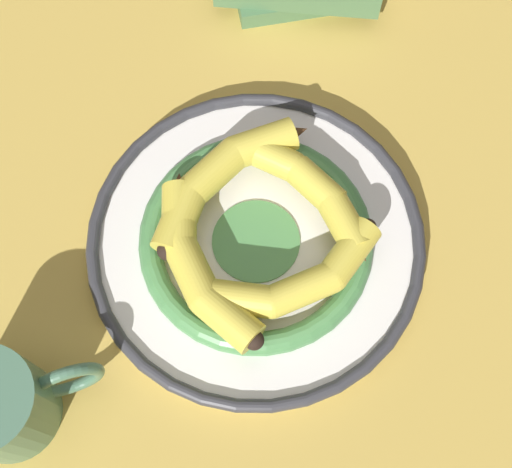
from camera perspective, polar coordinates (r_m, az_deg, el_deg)
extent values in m
plane|color=gold|center=(0.72, 2.34, -1.59)|extent=(2.80, 2.80, 0.00)
cylinder|color=white|center=(0.72, 0.00, -0.85)|extent=(0.32, 0.32, 0.02)
torus|color=#4C894C|center=(0.70, 0.00, -0.47)|extent=(0.23, 0.23, 0.02)
cylinder|color=#4C894C|center=(0.71, 0.00, -0.55)|extent=(0.09, 0.09, 0.00)
torus|color=#333338|center=(0.71, 0.00, -0.50)|extent=(0.34, 0.34, 0.01)
cylinder|color=gold|center=(0.69, -6.17, 1.52)|extent=(0.06, 0.07, 0.03)
cylinder|color=gold|center=(0.67, -5.15, -2.96)|extent=(0.07, 0.06, 0.03)
cylinder|color=gold|center=(0.65, -2.15, -6.83)|extent=(0.07, 0.05, 0.03)
sphere|color=gold|center=(0.68, -6.17, -0.80)|extent=(0.03, 0.03, 0.03)
sphere|color=gold|center=(0.66, -4.10, -5.18)|extent=(0.03, 0.03, 0.03)
cone|color=#472D19|center=(0.70, -6.17, 3.76)|extent=(0.04, 0.04, 0.03)
sphere|color=black|center=(0.65, -0.15, -8.50)|extent=(0.02, 0.02, 0.02)
cylinder|color=gold|center=(0.66, -1.44, -5.16)|extent=(0.07, 0.05, 0.03)
cylinder|color=gold|center=(0.66, 3.69, -4.45)|extent=(0.06, 0.07, 0.03)
cylinder|color=gold|center=(0.68, 7.53, -1.41)|extent=(0.04, 0.06, 0.03)
sphere|color=gold|center=(0.66, 1.24, -5.48)|extent=(0.03, 0.03, 0.03)
sphere|color=gold|center=(0.67, 6.09, -3.42)|extent=(0.03, 0.03, 0.03)
cone|color=#472D19|center=(0.66, -4.09, -4.84)|extent=(0.03, 0.03, 0.02)
sphere|color=black|center=(0.69, 8.93, 0.54)|extent=(0.02, 0.02, 0.02)
cylinder|color=gold|center=(0.69, 7.16, 0.72)|extent=(0.06, 0.06, 0.03)
cylinder|color=gold|center=(0.70, 4.53, 3.99)|extent=(0.06, 0.05, 0.03)
cylinder|color=gold|center=(0.71, 1.02, 6.27)|extent=(0.05, 0.03, 0.03)
sphere|color=gold|center=(0.69, 6.12, 2.56)|extent=(0.03, 0.03, 0.03)
sphere|color=gold|center=(0.71, 2.97, 5.40)|extent=(0.03, 0.03, 0.03)
cone|color=#472D19|center=(0.68, 8.22, -1.17)|extent=(0.04, 0.04, 0.02)
sphere|color=black|center=(0.72, -0.91, 7.12)|extent=(0.02, 0.02, 0.02)
cylinder|color=gold|center=(0.72, 0.66, 7.30)|extent=(0.07, 0.07, 0.03)
cylinder|color=gold|center=(0.70, -3.48, 4.90)|extent=(0.05, 0.07, 0.03)
cylinder|color=gold|center=(0.68, -6.21, 0.99)|extent=(0.04, 0.07, 0.03)
sphere|color=gold|center=(0.71, -1.69, 6.52)|extent=(0.03, 0.03, 0.03)
sphere|color=gold|center=(0.69, -5.30, 3.24)|extent=(0.03, 0.03, 0.03)
cone|color=#472D19|center=(0.72, 2.99, 8.05)|extent=(0.04, 0.04, 0.03)
sphere|color=black|center=(0.67, -7.15, -1.32)|extent=(0.02, 0.02, 0.02)
torus|color=#477056|center=(0.66, -14.80, -11.28)|extent=(0.05, 0.06, 0.07)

